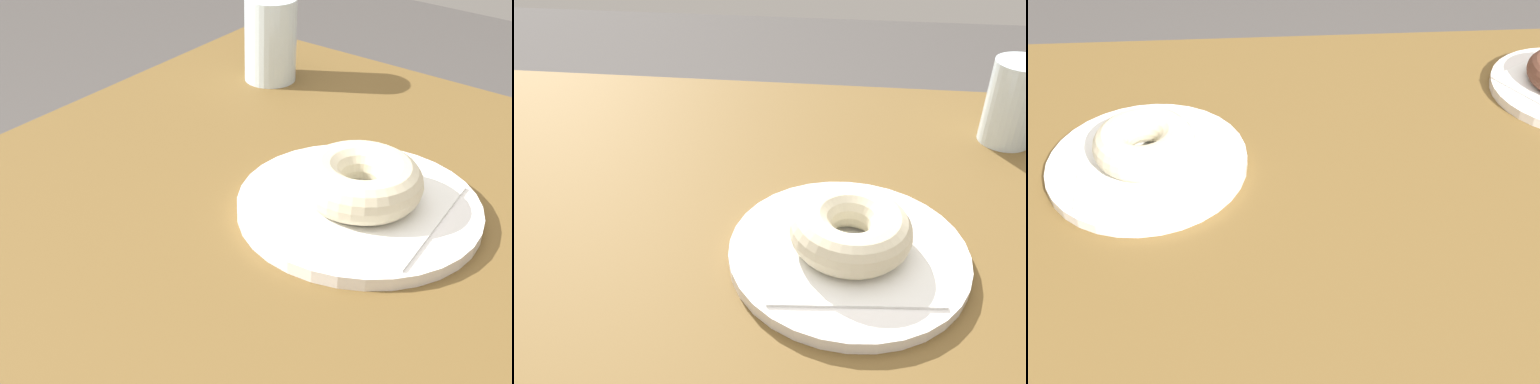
# 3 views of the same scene
# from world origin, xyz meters

# --- Properties ---
(table) EXTENTS (1.18, 0.68, 0.75)m
(table) POSITION_xyz_m (0.00, 0.00, 0.67)
(table) COLOR brown
(table) RESTS_ON ground_plane
(plate_sugar_ring) EXTENTS (0.22, 0.22, 0.01)m
(plate_sugar_ring) POSITION_xyz_m (0.26, -0.05, 0.75)
(plate_sugar_ring) COLOR white
(plate_sugar_ring) RESTS_ON table
(napkin_sugar_ring) EXTENTS (0.16, 0.16, 0.00)m
(napkin_sugar_ring) POSITION_xyz_m (0.26, -0.05, 0.76)
(napkin_sugar_ring) COLOR white
(napkin_sugar_ring) RESTS_ON plate_sugar_ring
(donut_sugar_ring) EXTENTS (0.11, 0.11, 0.04)m
(donut_sugar_ring) POSITION_xyz_m (0.26, -0.05, 0.78)
(donut_sugar_ring) COLOR beige
(donut_sugar_ring) RESTS_ON napkin_sugar_ring
(water_glass) EXTENTS (0.06, 0.06, 0.10)m
(water_glass) POSITION_xyz_m (0.46, 0.20, 0.80)
(water_glass) COLOR silver
(water_glass) RESTS_ON table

